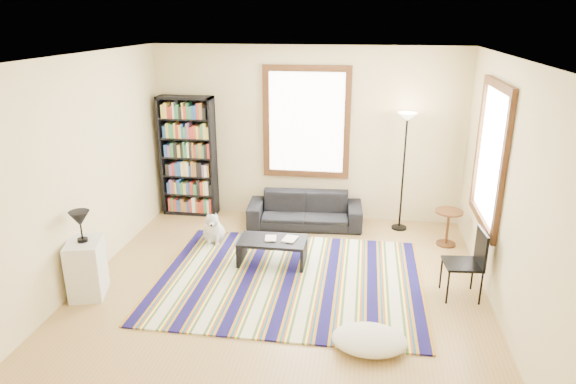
# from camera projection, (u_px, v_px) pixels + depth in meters

# --- Properties ---
(floor) EXTENTS (5.00, 5.00, 0.10)m
(floor) POSITION_uv_depth(u_px,v_px,m) (282.00, 292.00, 6.42)
(floor) COLOR #A18049
(floor) RESTS_ON ground
(ceiling) EXTENTS (5.00, 5.00, 0.10)m
(ceiling) POSITION_uv_depth(u_px,v_px,m) (281.00, 52.00, 5.47)
(ceiling) COLOR white
(ceiling) RESTS_ON floor
(wall_back) EXTENTS (5.00, 0.10, 2.80)m
(wall_back) POSITION_uv_depth(u_px,v_px,m) (307.00, 134.00, 8.33)
(wall_back) COLOR beige
(wall_back) RESTS_ON floor
(wall_front) EXTENTS (5.00, 0.10, 2.80)m
(wall_front) POSITION_uv_depth(u_px,v_px,m) (223.00, 293.00, 3.56)
(wall_front) COLOR beige
(wall_front) RESTS_ON floor
(wall_left) EXTENTS (0.10, 5.00, 2.80)m
(wall_left) POSITION_uv_depth(u_px,v_px,m) (77.00, 172.00, 6.30)
(wall_left) COLOR beige
(wall_left) RESTS_ON floor
(wall_right) EXTENTS (0.10, 5.00, 2.80)m
(wall_right) POSITION_uv_depth(u_px,v_px,m) (512.00, 192.00, 5.58)
(wall_right) COLOR beige
(wall_right) RESTS_ON floor
(window_back) EXTENTS (1.20, 0.06, 1.60)m
(window_back) POSITION_uv_depth(u_px,v_px,m) (306.00, 123.00, 8.19)
(window_back) COLOR white
(window_back) RESTS_ON wall_back
(window_right) EXTENTS (0.06, 1.20, 1.60)m
(window_right) POSITION_uv_depth(u_px,v_px,m) (491.00, 155.00, 6.28)
(window_right) COLOR white
(window_right) RESTS_ON wall_right
(rug) EXTENTS (3.36, 2.69, 0.02)m
(rug) POSITION_uv_depth(u_px,v_px,m) (289.00, 279.00, 6.60)
(rug) COLOR #110D44
(rug) RESTS_ON floor
(sofa) EXTENTS (0.83, 1.85, 0.53)m
(sofa) POSITION_uv_depth(u_px,v_px,m) (305.00, 210.00, 8.22)
(sofa) COLOR black
(sofa) RESTS_ON floor
(bookshelf) EXTENTS (0.90, 0.30, 2.00)m
(bookshelf) POSITION_uv_depth(u_px,v_px,m) (188.00, 157.00, 8.52)
(bookshelf) COLOR black
(bookshelf) RESTS_ON floor
(coffee_table) EXTENTS (0.94, 0.58, 0.36)m
(coffee_table) POSITION_uv_depth(u_px,v_px,m) (272.00, 252.00, 6.98)
(coffee_table) COLOR black
(coffee_table) RESTS_ON floor
(book_a) EXTENTS (0.22, 0.18, 0.02)m
(book_a) POSITION_uv_depth(u_px,v_px,m) (265.00, 238.00, 6.93)
(book_a) COLOR beige
(book_a) RESTS_ON coffee_table
(book_b) EXTENTS (0.22, 0.27, 0.02)m
(book_b) POSITION_uv_depth(u_px,v_px,m) (284.00, 238.00, 6.94)
(book_b) COLOR beige
(book_b) RESTS_ON coffee_table
(floor_cushion) EXTENTS (0.94, 0.83, 0.19)m
(floor_cushion) POSITION_uv_depth(u_px,v_px,m) (369.00, 340.00, 5.22)
(floor_cushion) COLOR beige
(floor_cushion) RESTS_ON floor
(floor_lamp) EXTENTS (0.39, 0.39, 1.86)m
(floor_lamp) POSITION_uv_depth(u_px,v_px,m) (403.00, 173.00, 7.89)
(floor_lamp) COLOR black
(floor_lamp) RESTS_ON floor
(side_table) EXTENTS (0.52, 0.52, 0.54)m
(side_table) POSITION_uv_depth(u_px,v_px,m) (447.00, 228.00, 7.52)
(side_table) COLOR #482812
(side_table) RESTS_ON floor
(folding_chair) EXTENTS (0.45, 0.43, 0.86)m
(folding_chair) POSITION_uv_depth(u_px,v_px,m) (462.00, 264.00, 6.08)
(folding_chair) COLOR black
(folding_chair) RESTS_ON floor
(white_cabinet) EXTENTS (0.51, 0.59, 0.70)m
(white_cabinet) POSITION_uv_depth(u_px,v_px,m) (87.00, 268.00, 6.16)
(white_cabinet) COLOR silver
(white_cabinet) RESTS_ON floor
(table_lamp) EXTENTS (0.27, 0.27, 0.38)m
(table_lamp) POSITION_uv_depth(u_px,v_px,m) (81.00, 227.00, 5.98)
(table_lamp) COLOR black
(table_lamp) RESTS_ON white_cabinet
(dog) EXTENTS (0.45, 0.56, 0.50)m
(dog) POSITION_uv_depth(u_px,v_px,m) (214.00, 226.00, 7.64)
(dog) COLOR silver
(dog) RESTS_ON floor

